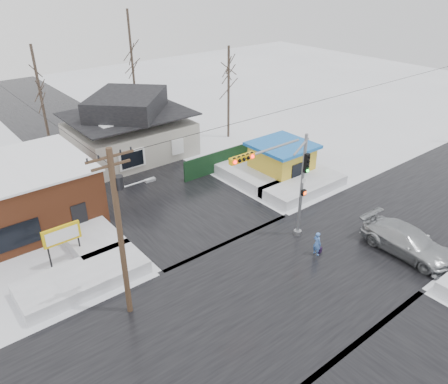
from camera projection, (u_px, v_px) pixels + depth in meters
ground at (288, 282)px, 24.47m from camera, size 120.00×120.00×0.00m
road_ns at (288, 282)px, 24.46m from camera, size 10.00×120.00×0.02m
road_ew at (288, 282)px, 24.46m from camera, size 120.00×10.00×0.02m
snowbank_nw at (83, 278)px, 24.13m from camera, size 7.00×3.00×0.80m
snowbank_ne at (304, 186)px, 34.09m from camera, size 7.00×3.00×0.80m
snowbank_nside_w at (82, 228)px, 28.69m from camera, size 3.00×8.00×0.80m
snowbank_nside_e at (243, 172)px, 36.44m from camera, size 3.00×8.00×0.80m
traffic_signal at (286, 179)px, 25.74m from camera, size 6.05×0.68×7.00m
utility_pole at (121, 226)px, 20.11m from camera, size 3.15×0.44×9.00m
marquee_sign at (62, 236)px, 25.14m from camera, size 2.20×0.21×2.55m
house at (129, 128)px, 39.53m from camera, size 10.40×8.40×5.76m
kiosk at (282, 160)px, 35.94m from camera, size 4.60×4.60×2.88m
fence at (223, 160)px, 37.31m from camera, size 8.00×0.12×1.80m
tree_far_left at (35, 69)px, 36.48m from camera, size 3.00×3.00×10.00m
tree_far_mid at (130, 35)px, 42.66m from camera, size 3.00×3.00×12.00m
tree_far_right at (229, 66)px, 41.57m from camera, size 3.00×3.00×9.00m
pedestrian at (317, 244)px, 26.41m from camera, size 0.41×0.59×1.57m
car at (407, 242)px, 26.51m from camera, size 2.47×5.84×1.68m
shopping_bag at (320, 250)px, 26.84m from camera, size 0.30×0.18×0.35m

